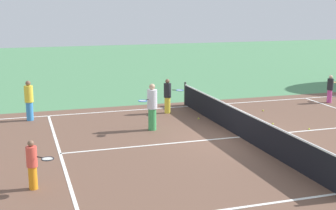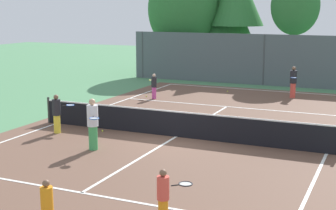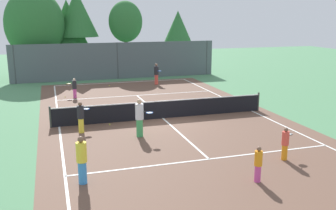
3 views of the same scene
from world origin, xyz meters
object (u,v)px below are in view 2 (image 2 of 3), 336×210
player_5 (93,124)px  tennis_ball_2 (168,122)px  player_3 (57,113)px  ball_crate (231,131)px  player_1 (164,196)px  tennis_ball_0 (102,131)px  tennis_ball_5 (146,96)px  tennis_ball_8 (269,145)px  tennis_ball_1 (228,91)px  player_0 (293,82)px  tennis_ball_4 (130,114)px  player_2 (47,207)px  tennis_ball_3 (201,120)px  tennis_ball_6 (232,133)px  player_6 (154,86)px

player_5 → tennis_ball_2: bearing=81.9°
player_3 → player_5: bearing=-29.5°
ball_crate → tennis_ball_2: 3.31m
player_1 → player_5: (-4.75, 4.54, 0.24)m
player_1 → tennis_ball_0: bearing=130.2°
player_5 → tennis_ball_5: (-2.94, 10.02, -0.89)m
player_3 → tennis_ball_8: size_ratio=23.09×
tennis_ball_1 → tennis_ball_5: (-3.58, -3.41, 0.00)m
player_0 → tennis_ball_8: size_ratio=25.89×
tennis_ball_0 → tennis_ball_4: 3.36m
player_2 → tennis_ball_8: size_ratio=19.12×
tennis_ball_4 → tennis_ball_5: 4.58m
tennis_ball_1 → tennis_ball_4: 8.10m
player_0 → tennis_ball_8: bearing=-84.3°
tennis_ball_3 → player_1: bearing=-74.1°
player_1 → tennis_ball_5: (-7.69, 14.56, -0.65)m
tennis_ball_4 → tennis_ball_3: bearing=1.9°
tennis_ball_8 → player_0: bearing=95.7°
ball_crate → tennis_ball_6: bearing=105.0°
player_6 → tennis_ball_8: 10.32m
player_2 → tennis_ball_3: bearing=94.2°
tennis_ball_4 → player_0: bearing=50.8°
tennis_ball_2 → ball_crate: bearing=-18.9°
player_6 → tennis_ball_2: 5.74m
player_1 → tennis_ball_0: (-5.81, 6.87, -0.65)m
player_3 → tennis_ball_4: player_3 is taller
player_6 → tennis_ball_6: player_6 is taller
tennis_ball_3 → tennis_ball_0: bearing=-130.0°
tennis_ball_0 → tennis_ball_5: bearing=103.8°
ball_crate → tennis_ball_8: ball_crate is taller
tennis_ball_2 → player_2: bearing=-79.6°
player_2 → tennis_ball_4: (-4.27, 11.68, -0.61)m
player_2 → tennis_ball_3: 11.84m
tennis_ball_0 → tennis_ball_6: 5.09m
player_1 → player_6: bearing=116.4°
tennis_ball_3 → tennis_ball_1: bearing=98.7°
player_0 → tennis_ball_1: size_ratio=25.89×
player_0 → tennis_ball_0: size_ratio=25.89×
player_2 → ball_crate: bearing=83.5°
tennis_ball_1 → tennis_ball_6: 9.88m
player_2 → tennis_ball_6: bearing=84.1°
player_2 → tennis_ball_3: (-0.87, 11.79, -0.61)m
player_3 → player_6: bearing=88.3°
player_6 → tennis_ball_5: 0.98m
tennis_ball_3 → player_3: bearing=-135.5°
tennis_ball_4 → tennis_ball_1: bearing=74.0°
tennis_ball_1 → player_2: bearing=-84.0°
player_6 → tennis_ball_5: (-0.63, 0.34, -0.67)m
player_6 → tennis_ball_4: bearing=-79.8°
tennis_ball_5 → player_6: bearing=-28.2°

